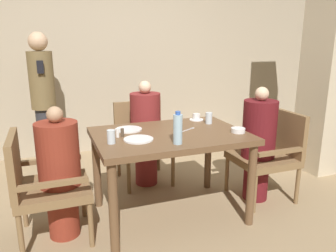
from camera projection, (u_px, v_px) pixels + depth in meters
The scene contains 21 objects.
ground_plane at pixel (170, 214), 2.99m from camera, with size 16.00×16.00×0.00m, color #9E8460.
wall_back at pixel (116, 51), 4.53m from camera, with size 8.00×0.06×2.80m.
pillar_stone at pixel (332, 57), 3.74m from camera, with size 0.48×0.48×2.70m.
dining_table at pixel (170, 144), 2.82m from camera, with size 1.28×0.90×0.77m.
chair_left_side at pixel (41, 183), 2.51m from camera, with size 0.55×0.55×0.87m.
diner_in_left_chair at pixel (60, 172), 2.54m from camera, with size 0.32×0.32×1.06m.
chair_far_side at pixel (142, 138), 3.65m from camera, with size 0.55×0.55×0.87m.
diner_in_far_chair at pixel (146, 132), 3.50m from camera, with size 0.32×0.32×1.13m.
chair_right_side at pixel (270, 151), 3.23m from camera, with size 0.55×0.55×0.87m.
diner_in_right_chair at pixel (258, 143), 3.15m from camera, with size 0.32×0.32×1.12m.
standing_host at pixel (43, 99), 3.79m from camera, with size 0.28×0.31×1.63m.
plate_main_left at pixel (139, 139), 2.59m from camera, with size 0.24×0.24×0.01m.
plate_main_right at pixel (129, 129), 2.88m from camera, with size 0.24×0.24×0.01m.
teacup_with_saucer at pixel (196, 118), 3.24m from camera, with size 0.14×0.14×0.06m.
bowl_small at pixel (238, 130), 2.80m from camera, with size 0.12×0.12×0.04m.
water_bottle at pixel (178, 129), 2.47m from camera, with size 0.07×0.07×0.25m.
glass_tall_near at pixel (111, 137), 2.49m from camera, with size 0.06×0.06×0.11m.
glass_tall_mid at pixel (209, 118), 3.09m from camera, with size 0.06×0.06×0.11m.
salt_shaker at pixel (118, 133), 2.66m from camera, with size 0.03×0.03×0.07m.
pepper_shaker at pixel (122, 133), 2.67m from camera, with size 0.03×0.03×0.07m.
fork_beside_plate at pixel (189, 129), 2.90m from camera, with size 0.16×0.10×0.00m.
Camera 1 is at (-0.96, -2.51, 1.53)m, focal length 35.00 mm.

